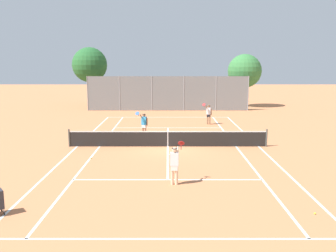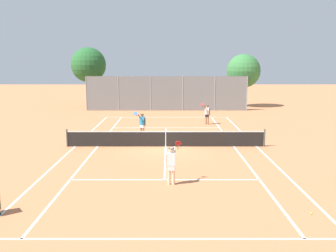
% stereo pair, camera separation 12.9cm
% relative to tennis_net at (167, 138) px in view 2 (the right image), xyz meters
% --- Properties ---
extents(ground_plane, '(120.00, 120.00, 0.00)m').
position_rel_tennis_net_xyz_m(ground_plane, '(0.00, 0.00, -0.51)').
color(ground_plane, '#CC7A4C').
extents(court_line_markings, '(11.10, 23.90, 0.01)m').
position_rel_tennis_net_xyz_m(court_line_markings, '(0.00, 0.00, -0.51)').
color(court_line_markings, white).
rests_on(court_line_markings, ground).
extents(tennis_net, '(12.00, 0.10, 1.07)m').
position_rel_tennis_net_xyz_m(tennis_net, '(0.00, 0.00, 0.00)').
color(tennis_net, '#474C47').
rests_on(tennis_net, ground).
extents(player_near_side, '(0.70, 0.72, 1.77)m').
position_rel_tennis_net_xyz_m(player_near_side, '(0.28, -7.02, 0.42)').
color(player_near_side, beige).
rests_on(player_near_side, ground).
extents(player_far_left, '(0.83, 0.70, 1.77)m').
position_rel_tennis_net_xyz_m(player_far_left, '(-1.63, 3.01, 0.42)').
color(player_far_left, '#936B4C').
rests_on(player_far_left, ground).
extents(player_far_right, '(0.85, 0.68, 1.77)m').
position_rel_tennis_net_xyz_m(player_far_right, '(3.31, 8.02, 0.42)').
color(player_far_right, '#936B4C').
rests_on(player_far_right, ground).
extents(loose_tennis_ball_0, '(0.07, 0.07, 0.07)m').
position_rel_tennis_net_xyz_m(loose_tennis_ball_0, '(-4.07, -2.86, -0.48)').
color(loose_tennis_ball_0, '#D1DB33').
rests_on(loose_tennis_ball_0, ground).
extents(loose_tennis_ball_1, '(0.07, 0.07, 0.07)m').
position_rel_tennis_net_xyz_m(loose_tennis_ball_1, '(4.98, -10.12, -0.48)').
color(loose_tennis_ball_1, '#D1DB33').
rests_on(loose_tennis_ball_1, ground).
extents(back_fence, '(16.73, 0.08, 3.57)m').
position_rel_tennis_net_xyz_m(back_fence, '(0.00, 16.63, 1.28)').
color(back_fence, gray).
rests_on(back_fence, ground).
extents(tree_behind_left, '(3.91, 3.91, 6.62)m').
position_rel_tennis_net_xyz_m(tree_behind_left, '(-8.83, 20.54, 4.04)').
color(tree_behind_left, brown).
rests_on(tree_behind_left, ground).
extents(tree_behind_right, '(3.73, 3.73, 5.86)m').
position_rel_tennis_net_xyz_m(tree_behind_right, '(8.45, 19.85, 3.41)').
color(tree_behind_right, brown).
rests_on(tree_behind_right, ground).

